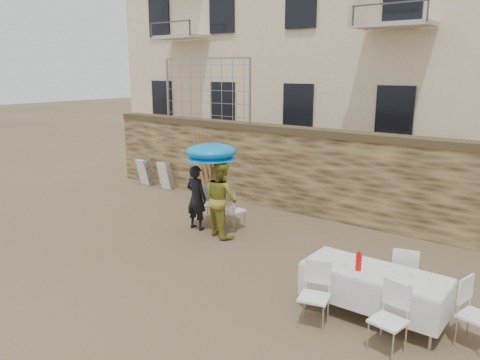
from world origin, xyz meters
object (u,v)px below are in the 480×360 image
Objects in this scene: table_chair_side at (477,315)px; chair_stack_right at (167,175)px; couple_chair_left at (212,204)px; chair_stack_left at (148,171)px; table_chair_front_right at (388,320)px; woman_dress at (221,199)px; soda_bottle at (359,262)px; table_chair_front_left at (314,296)px; banquet_table at (375,273)px; couple_chair_right at (234,209)px; umbrella at (211,154)px; man_suit at (196,198)px; table_chair_back at (405,274)px.

table_chair_side is 1.04× the size of chair_stack_right.
chair_stack_left is at bearing -41.50° from couple_chair_left.
woman_dress is at bearing 164.53° from table_chair_front_right.
soda_bottle reaches higher than chair_stack_left.
couple_chair_left is at bearing 162.79° from table_chair_front_right.
woman_dress is 4.65m from chair_stack_right.
table_chair_front_right is at bearing -14.95° from table_chair_front_left.
soda_bottle is (-0.20, -0.15, 0.17)m from banquet_table.
woman_dress reaches higher than couple_chair_right.
umbrella is 2.02× the size of table_chair_front_left.
soda_bottle is at bearing 148.83° from table_chair_front_right.
table_chair_front_left is at bearing -30.08° from umbrella.
man_suit is 1.67× the size of chair_stack_right.
couple_chair_left is 1.00× the size of table_chair_side.
chair_stack_right is (-3.30, 2.25, -0.31)m from man_suit.
couple_chair_left is at bearing 158.22° from banquet_table.
banquet_table is at bearing 133.12° from table_chair_front_right.
table_chair_side is 1.04× the size of chair_stack_left.
umbrella is at bearing -25.00° from chair_stack_left.
table_chair_back reaches higher than chair_stack_right.
soda_bottle is 0.28× the size of chair_stack_left.
man_suit is at bearing -34.22° from chair_stack_right.
table_chair_front_left and table_chair_side have the same top height.
couple_chair_right is at bearing -142.81° from man_suit.
banquet_table is 8.08× the size of soda_bottle.
man_suit reaches higher than table_chair_back.
banquet_table is 0.99m from table_chair_front_left.
woman_dress is 1.88× the size of chair_stack_right.
couple_chair_right is at bearing 160.48° from couple_chair_left.
table_chair_side is at bearing 134.21° from table_chair_back.
table_chair_side is (2.00, 0.85, 0.00)m from table_chair_front_left.
soda_bottle is (4.70, -1.56, 0.14)m from man_suit.
soda_bottle is at bearing 163.20° from couple_chair_right.
table_chair_front_right and table_chair_back have the same top height.
couple_chair_right is 5.42m from table_chair_front_right.
woman_dress is 4.38m from banquet_table.
woman_dress is 0.89× the size of umbrella.
couple_chair_left is 4.53m from chair_stack_left.
chair_stack_left is at bearing -6.24° from woman_dress.
banquet_table is at bearing -24.01° from chair_stack_right.
couple_chair_right is at bearing -19.08° from chair_stack_left.
soda_bottle reaches higher than couple_chair_right.
banquet_table is 2.19× the size of table_chair_front_right.
chair_stack_right is at bearing 0.00° from chair_stack_left.
chair_stack_left is at bearing -29.09° from man_suit.
couple_chair_left is 5.23m from table_chair_back.
couple_chair_left is 5.28m from banquet_table.
umbrella is at bearing -30.10° from chair_stack_right.
table_chair_side is (5.55, -1.31, -0.39)m from woman_dress.
table_chair_side is at bearing 8.88° from soda_bottle.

